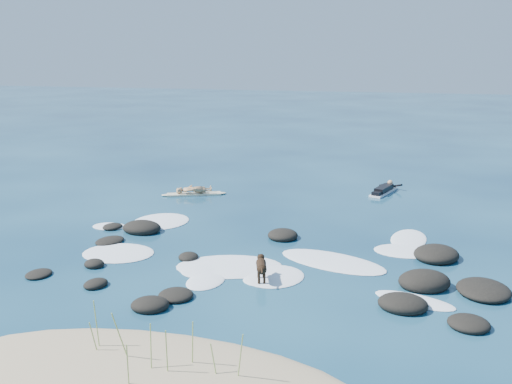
% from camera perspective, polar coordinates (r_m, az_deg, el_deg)
% --- Properties ---
extents(ground, '(160.00, 160.00, 0.00)m').
position_cam_1_polar(ground, '(18.39, 0.44, -5.82)').
color(ground, '#0A2642').
rests_on(ground, ground).
extents(dune_grass, '(3.33, 1.28, 1.18)m').
position_cam_1_polar(dune_grass, '(11.49, -10.16, -15.13)').
color(dune_grass, '#8AAB52').
rests_on(dune_grass, ground).
extents(reef_rocks, '(13.46, 7.39, 0.61)m').
position_cam_1_polar(reef_rocks, '(16.81, 6.22, -7.42)').
color(reef_rocks, black).
rests_on(reef_rocks, ground).
extents(breaking_foam, '(12.56, 7.28, 0.12)m').
position_cam_1_polar(breaking_foam, '(17.89, -0.32, -6.35)').
color(breaking_foam, white).
rests_on(breaking_foam, ground).
extents(standing_surfer_rig, '(2.73, 1.45, 1.64)m').
position_cam_1_polar(standing_surfer_rig, '(25.43, -6.25, 1.12)').
color(standing_surfer_rig, beige).
rests_on(standing_surfer_rig, ground).
extents(paddling_surfer_rig, '(1.39, 2.55, 0.44)m').
position_cam_1_polar(paddling_surfer_rig, '(26.42, 12.68, 0.23)').
color(paddling_surfer_rig, white).
rests_on(paddling_surfer_rig, ground).
extents(dog, '(0.50, 1.08, 0.71)m').
position_cam_1_polar(dog, '(15.78, 0.53, -7.38)').
color(dog, black).
rests_on(dog, ground).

